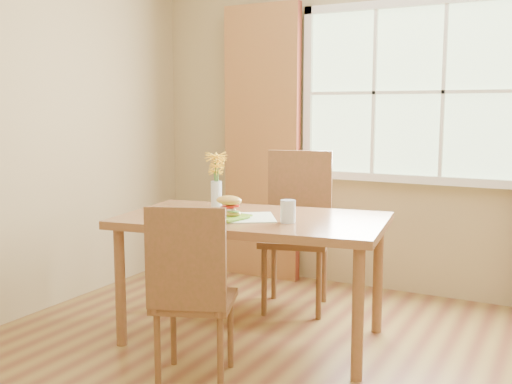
{
  "coord_description": "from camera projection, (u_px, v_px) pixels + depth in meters",
  "views": [
    {
      "loc": [
        1.09,
        -2.53,
        1.39
      ],
      "look_at": [
        -0.52,
        0.49,
        0.91
      ],
      "focal_mm": 42.0,
      "sensor_mm": 36.0,
      "label": 1
    }
  ],
  "objects": [
    {
      "name": "croissant_sandwich",
      "position": [
        229.0,
        206.0,
        3.44
      ],
      "size": [
        0.17,
        0.11,
        0.12
      ],
      "rotation": [
        0.0,
        0.0,
        -0.01
      ],
      "color": "#E4BE4D",
      "rests_on": "plate"
    },
    {
      "name": "plate",
      "position": [
        226.0,
        218.0,
        3.43
      ],
      "size": [
        0.25,
        0.25,
        0.01
      ],
      "primitive_type": "cube",
      "rotation": [
        0.0,
        0.0,
        -0.17
      ],
      "color": "#77B72D",
      "rests_on": "placemat"
    },
    {
      "name": "curtain_left",
      "position": [
        262.0,
        144.0,
        4.85
      ],
      "size": [
        0.65,
        0.08,
        2.2
      ],
      "primitive_type": "cube",
      "color": "maroon",
      "rests_on": "room"
    },
    {
      "name": "room",
      "position": [
        306.0,
        116.0,
        2.72
      ],
      "size": [
        4.24,
        3.84,
        2.74
      ],
      "color": "olive",
      "rests_on": "ground"
    },
    {
      "name": "placemat",
      "position": [
        235.0,
        218.0,
        3.48
      ],
      "size": [
        0.56,
        0.52,
        0.01
      ],
      "primitive_type": "cube",
      "rotation": [
        0.0,
        0.0,
        0.58
      ],
      "color": "beige",
      "rests_on": "dining_table"
    },
    {
      "name": "dining_table",
      "position": [
        253.0,
        229.0,
        3.55
      ],
      "size": [
        1.66,
        1.09,
        0.75
      ],
      "rotation": [
        0.0,
        0.0,
        0.15
      ],
      "color": "brown",
      "rests_on": "room"
    },
    {
      "name": "chair_near",
      "position": [
        191.0,
        288.0,
        2.95
      ],
      "size": [
        0.5,
        0.5,
        0.93
      ],
      "rotation": [
        0.0,
        0.0,
        0.38
      ],
      "color": "brown",
      "rests_on": "room"
    },
    {
      "name": "chair_far",
      "position": [
        298.0,
        222.0,
        4.19
      ],
      "size": [
        0.56,
        0.56,
        1.09
      ],
      "rotation": [
        0.0,
        0.0,
        0.28
      ],
      "color": "brown",
      "rests_on": "room"
    },
    {
      "name": "window",
      "position": [
        408.0,
        92.0,
        4.34
      ],
      "size": [
        1.62,
        0.06,
        1.32
      ],
      "color": "#A9C897",
      "rests_on": "room"
    },
    {
      "name": "water_glass",
      "position": [
        288.0,
        212.0,
        3.34
      ],
      "size": [
        0.09,
        0.09,
        0.13
      ],
      "color": "silver",
      "rests_on": "dining_table"
    },
    {
      "name": "flower_vase",
      "position": [
        216.0,
        173.0,
        3.78
      ],
      "size": [
        0.15,
        0.15,
        0.36
      ],
      "color": "silver",
      "rests_on": "dining_table"
    }
  ]
}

